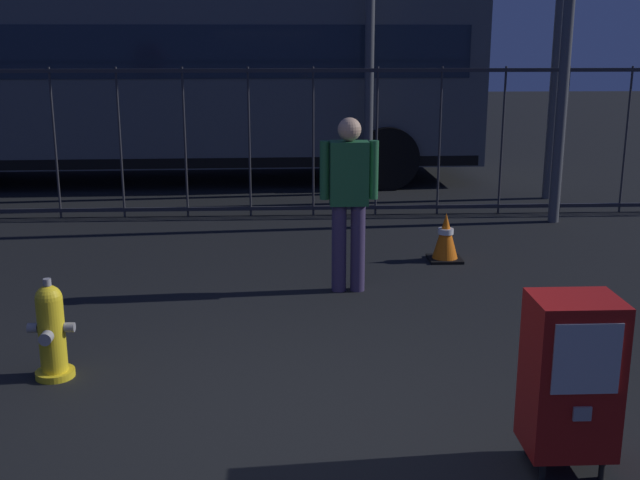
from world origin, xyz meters
TOP-DOWN VIEW (x-y plane):
  - ground_plane at (0.00, 0.00)m, footprint 60.00×60.00m
  - fire_hydrant at (-1.64, 0.80)m, footprint 0.33×0.32m
  - newspaper_box_primary at (1.62, -0.59)m, footprint 0.48×0.42m
  - pedestrian at (0.64, 2.71)m, footprint 0.55×0.22m
  - traffic_cone at (1.79, 3.72)m, footprint 0.36×0.36m
  - fence_barrier at (0.00, 6.04)m, footprint 18.03×0.04m
  - bus_near at (-2.02, 9.04)m, footprint 10.55×2.96m

SIDE VIEW (x-z plane):
  - ground_plane at x=0.00m, z-range 0.00..0.00m
  - traffic_cone at x=1.79m, z-range -0.01..0.52m
  - fire_hydrant at x=-1.64m, z-range -0.02..0.72m
  - newspaper_box_primary at x=1.62m, z-range 0.06..1.08m
  - pedestrian at x=0.64m, z-range 0.11..1.78m
  - fence_barrier at x=0.00m, z-range 0.02..2.02m
  - bus_near at x=-2.02m, z-range 0.21..3.21m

